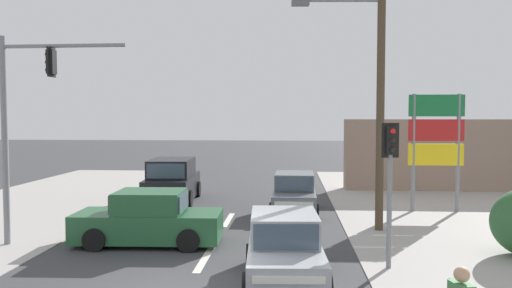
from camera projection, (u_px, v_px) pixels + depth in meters
The scene contains 11 objects.
lane_dash_mid at pixel (205, 259), 12.99m from camera, with size 0.20×2.40×0.01m, color silver.
lane_dash_far at pixel (228, 220), 17.97m from camera, with size 0.20×2.40×0.01m, color silver.
utility_pole_midground_right at pixel (377, 60), 15.98m from camera, with size 3.78×0.46×10.29m.
traffic_signal_mast at pixel (22, 112), 14.20m from camera, with size 3.69×0.44×6.00m.
pedestal_signal_right_kerb at pixel (390, 170), 12.02m from camera, with size 0.43×0.31×3.56m.
shopping_plaza_sign at pixel (436, 136), 19.31m from camera, with size 2.10×0.16×4.60m.
shopfront_wall_far at pixel (465, 155), 25.09m from camera, with size 12.00×1.00×3.60m, color gray.
hatchback_oncoming_mid at pixel (294, 195), 19.29m from camera, with size 1.83×3.67×1.53m.
sedan_receding_far at pixel (149, 220), 14.50m from camera, with size 4.29×2.00×1.56m.
suv_crossing_left at pixel (172, 182), 21.78m from camera, with size 2.26×4.63×1.90m.
hatchback_oncoming_near at pixel (285, 251), 11.12m from camera, with size 1.93×3.71×1.53m.
Camera 1 is at (2.22, -9.69, 3.69)m, focal length 35.00 mm.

